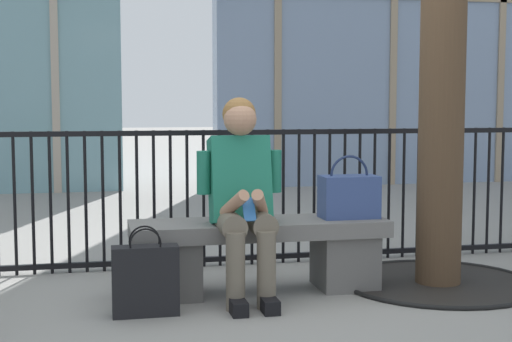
% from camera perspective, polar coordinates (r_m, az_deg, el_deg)
% --- Properties ---
extents(ground_plane, '(60.00, 60.00, 0.00)m').
position_cam_1_polar(ground_plane, '(4.72, 0.26, -9.22)').
color(ground_plane, gray).
extents(stone_bench, '(1.60, 0.44, 0.45)m').
position_cam_1_polar(stone_bench, '(4.66, 0.26, -5.99)').
color(stone_bench, slate).
rests_on(stone_bench, ground).
extents(seated_person_with_phone, '(0.52, 0.66, 1.21)m').
position_cam_1_polar(seated_person_with_phone, '(4.44, -1.05, -1.58)').
color(seated_person_with_phone, '#6B6051').
rests_on(seated_person_with_phone, ground).
extents(handbag_on_bench, '(0.36, 0.20, 0.40)m').
position_cam_1_polar(handbag_on_bench, '(4.75, 7.14, -1.89)').
color(handbag_on_bench, '#33477F').
rests_on(handbag_on_bench, stone_bench).
extents(shopping_bag, '(0.37, 0.13, 0.50)m').
position_cam_1_polar(shopping_bag, '(4.21, -8.47, -8.23)').
color(shopping_bag, black).
rests_on(shopping_bag, ground).
extents(plaza_railing, '(8.03, 0.04, 0.99)m').
position_cam_1_polar(plaza_railing, '(5.38, -1.55, -2.00)').
color(plaza_railing, black).
rests_on(plaza_railing, ground).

